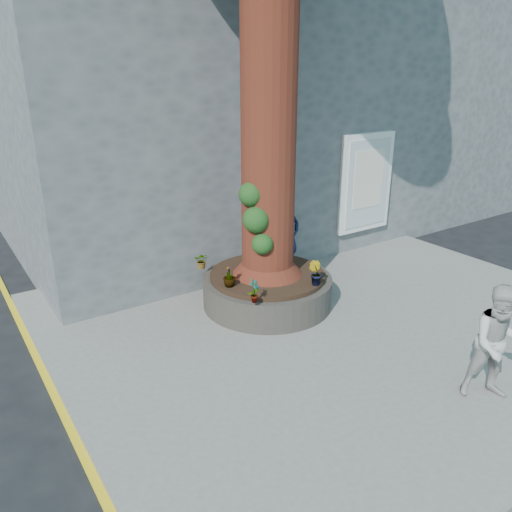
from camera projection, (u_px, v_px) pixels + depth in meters
ground at (302, 376)px, 7.13m from camera, size 120.00×120.00×0.00m
pavement at (333, 318)px, 8.66m from camera, size 9.00×8.00×0.12m
yellow_line at (64, 416)px, 6.31m from camera, size 0.10×30.00×0.01m
stone_shop at (206, 108)px, 12.89m from camera, size 10.30×8.30×6.30m
neighbour_shop at (411, 102)px, 17.13m from camera, size 6.00×8.00×6.00m
planter at (267, 289)px, 8.95m from camera, size 2.30×2.30×0.60m
man at (288, 237)px, 10.11m from camera, size 0.64×0.47×1.59m
woman at (499, 344)px, 6.24m from camera, size 0.96×0.92×1.55m
shopping_bag at (299, 267)px, 10.34m from camera, size 0.23×0.18×0.28m
plant_a at (254, 291)px, 7.67m from camera, size 0.25×0.22×0.39m
plant_b at (315, 273)px, 8.30m from camera, size 0.26×0.27×0.41m
plant_c at (229, 276)px, 8.24m from camera, size 0.29×0.29×0.38m
plant_d at (202, 260)px, 9.00m from camera, size 0.36×0.35×0.30m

